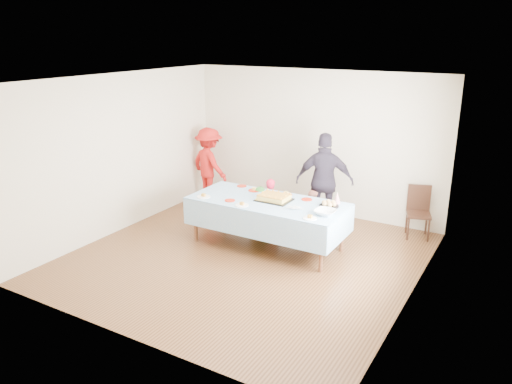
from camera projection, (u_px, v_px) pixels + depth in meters
ground at (246, 257)px, 7.74m from camera, size 5.00×5.00×0.00m
room_walls at (248, 146)px, 7.17m from camera, size 5.04×5.04×2.72m
party_table at (267, 204)px, 7.92m from camera, size 2.50×1.10×0.78m
birthday_cake at (274, 198)px, 7.91m from camera, size 0.53×0.41×0.09m
rolls_tray at (329, 204)px, 7.63m from camera, size 0.30×0.30×0.09m
punch_bowl at (325, 212)px, 7.28m from camera, size 0.31×0.31×0.08m
party_hat at (337, 198)px, 7.76m from camera, size 0.11×0.11×0.18m
fork_pile at (294, 207)px, 7.50m from camera, size 0.24×0.18×0.07m
plate_red_far_a at (242, 186)px, 8.64m from camera, size 0.17×0.17×0.01m
plate_red_far_b at (254, 190)px, 8.40m from camera, size 0.20×0.20×0.01m
plate_red_far_c at (286, 195)px, 8.17m from camera, size 0.19×0.19×0.01m
plate_red_far_d at (307, 199)px, 7.95m from camera, size 0.17×0.17×0.01m
plate_red_near at (230, 200)px, 7.90m from camera, size 0.17×0.17×0.01m
plate_white_left at (204, 197)px, 8.08m from camera, size 0.22×0.22×0.01m
plate_white_mid at (242, 205)px, 7.68m from camera, size 0.21×0.21×0.01m
plate_white_right at (310, 218)px, 7.14m from camera, size 0.20×0.20×0.01m
dining_chair at (419, 208)px, 8.42m from camera, size 0.48×0.48×0.88m
toddler_left at (270, 205)px, 8.66m from camera, size 0.38×0.29×0.94m
toddler_mid at (259, 210)px, 8.53m from camera, size 0.45×0.33×0.84m
toddler_right at (311, 212)px, 8.51m from camera, size 0.44×0.38×0.79m
adult_left at (209, 164)px, 10.18m from camera, size 1.10×0.83×1.51m
adult_right at (325, 181)px, 8.67m from camera, size 1.08×0.71×1.71m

